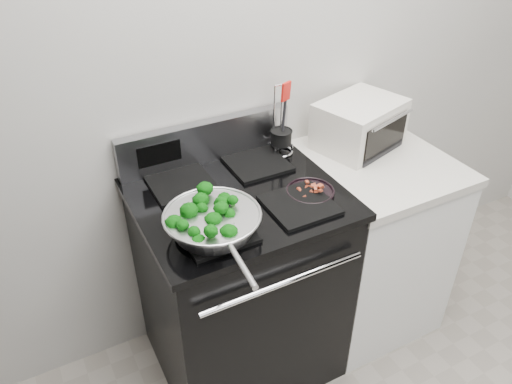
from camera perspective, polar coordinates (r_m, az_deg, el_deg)
back_wall at (r=2.14m, az=1.11°, el=15.35°), size 4.00×0.02×2.70m
gas_range at (r=2.22m, az=-1.82°, el=-10.21°), size 0.79×0.69×1.13m
counter at (r=2.53m, az=12.36°, el=-5.40°), size 0.62×0.68×0.92m
skillet at (r=1.71m, az=-4.96°, el=-3.40°), size 0.34×0.54×0.07m
broccoli_pile at (r=1.70m, az=-5.02°, el=-2.84°), size 0.27×0.27×0.09m
bacon_plate at (r=1.94m, az=6.22°, el=0.32°), size 0.19×0.19×0.04m
utensil_holder at (r=2.18m, az=2.90°, el=5.90°), size 0.11×0.11×0.33m
toaster_oven at (r=2.32m, az=11.72°, el=7.60°), size 0.44×0.38×0.22m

